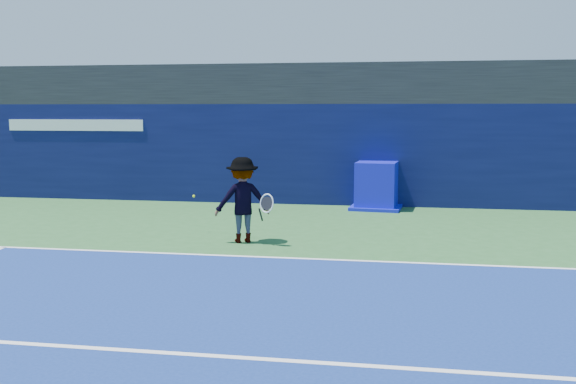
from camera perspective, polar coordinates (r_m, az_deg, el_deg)
name	(u,v)px	position (r m, az deg, el deg)	size (l,w,h in m)	color
ground	(192,302)	(9.77, -8.57, -9.65)	(80.00, 80.00, 0.00)	#2A5D2B
baseline	(240,256)	(12.56, -4.33, -5.71)	(24.00, 0.10, 0.01)	white
service_line	(139,351)	(7.99, -13.13, -13.61)	(24.00, 0.10, 0.01)	white
stadium_band	(302,85)	(20.60, 1.28, 9.47)	(36.00, 3.00, 1.20)	black
back_wall_assembly	(297,154)	(19.64, 0.84, 3.44)	(36.00, 1.03, 3.00)	#0A0E3B
equipment_cart	(377,187)	(18.59, 7.88, 0.41)	(1.54, 1.54, 1.35)	#0E0DB8
tennis_player	(243,200)	(13.77, -4.06, -0.70)	(1.44, 1.08, 1.84)	silver
tennis_ball	(194,196)	(14.97, -8.38, -0.36)	(0.06, 0.06, 0.06)	#B8E219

